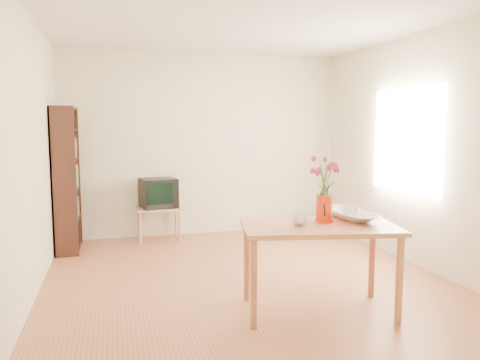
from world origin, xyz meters
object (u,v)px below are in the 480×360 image
object	(u,v)px
table	(319,235)
mug	(299,219)
bowl	(350,195)
television	(158,193)
pitcher	(324,210)

from	to	relation	value
table	mug	world-z (taller)	mug
table	bowl	size ratio (longest dim) A/B	3.11
television	table	bearing A→B (deg)	-80.35
bowl	television	xyz separation A→B (m)	(-1.42, 2.73, -0.30)
table	pitcher	bearing A→B (deg)	56.90
table	bowl	distance (m)	0.50
pitcher	mug	bearing A→B (deg)	-142.76
pitcher	bowl	size ratio (longest dim) A/B	0.52
bowl	mug	bearing A→B (deg)	-166.14
pitcher	mug	size ratio (longest dim) A/B	1.94
table	television	bearing A→B (deg)	121.09
table	pitcher	size ratio (longest dim) A/B	5.94
bowl	television	size ratio (longest dim) A/B	0.85
table	television	xyz separation A→B (m)	(-1.05, 2.88, 0.01)
bowl	television	world-z (taller)	bowl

